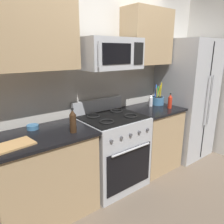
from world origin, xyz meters
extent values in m
plane|color=#6B5B4C|center=(0.00, 0.00, 0.00)|extent=(16.00, 16.00, 0.00)
cube|color=beige|center=(0.00, 1.12, 1.30)|extent=(8.00, 0.10, 2.60)
cube|color=tan|center=(-0.89, 0.72, 0.44)|extent=(0.97, 0.62, 0.88)
cube|color=black|center=(-0.89, 0.72, 0.90)|extent=(1.01, 0.66, 0.03)
cube|color=#B2B5BA|center=(0.00, 0.72, 0.46)|extent=(0.76, 0.66, 0.91)
cube|color=black|center=(0.00, 0.39, 0.36)|extent=(0.67, 0.01, 0.51)
cylinder|color=#B2B5BA|center=(0.00, 0.36, 0.62)|extent=(0.57, 0.02, 0.02)
cube|color=black|center=(0.00, 0.72, 0.92)|extent=(0.73, 0.59, 0.02)
cube|color=#B2B5BA|center=(0.00, 1.02, 1.00)|extent=(0.76, 0.06, 0.18)
torus|color=black|center=(-0.18, 0.58, 0.93)|extent=(0.17, 0.17, 0.02)
torus|color=black|center=(0.18, 0.58, 0.93)|extent=(0.17, 0.17, 0.02)
torus|color=black|center=(-0.18, 0.86, 0.93)|extent=(0.17, 0.17, 0.02)
torus|color=black|center=(0.18, 0.86, 0.93)|extent=(0.17, 0.17, 0.02)
cylinder|color=#4C4C51|center=(-0.27, 0.38, 0.79)|extent=(0.04, 0.02, 0.04)
cylinder|color=#4C4C51|center=(-0.14, 0.38, 0.79)|extent=(0.04, 0.02, 0.04)
cylinder|color=#4C4C51|center=(0.00, 0.38, 0.79)|extent=(0.04, 0.02, 0.04)
cylinder|color=#4C4C51|center=(0.14, 0.38, 0.79)|extent=(0.04, 0.02, 0.04)
cylinder|color=#4C4C51|center=(0.27, 0.38, 0.79)|extent=(0.04, 0.02, 0.04)
cube|color=tan|center=(0.75, 0.72, 0.44)|extent=(0.68, 0.62, 0.88)
cube|color=black|center=(0.75, 0.72, 0.90)|extent=(0.72, 0.66, 0.03)
cube|color=#B2B5BA|center=(1.52, 0.70, 0.94)|extent=(0.77, 0.73, 1.87)
cube|color=black|center=(1.52, 0.34, 0.94)|extent=(0.01, 0.01, 1.78)
cylinder|color=#B2B5BA|center=(1.47, 0.31, 0.98)|extent=(0.02, 0.02, 0.75)
cylinder|color=#B2B5BA|center=(1.57, 0.31, 0.98)|extent=(0.02, 0.02, 0.75)
cube|color=#B2B5BA|center=(0.00, 0.75, 1.67)|extent=(0.70, 0.40, 0.35)
cube|color=black|center=(-0.06, 0.55, 1.67)|extent=(0.39, 0.01, 0.22)
cube|color=black|center=(0.25, 0.55, 1.67)|extent=(0.14, 0.01, 0.24)
cylinder|color=#B2B5BA|center=(-0.32, 0.52, 1.67)|extent=(0.02, 0.02, 0.24)
cube|color=tan|center=(-0.90, 0.90, 1.88)|extent=(1.00, 0.34, 0.73)
cube|color=tan|center=(0.76, 0.90, 1.88)|extent=(0.71, 0.34, 0.73)
cylinder|color=teal|center=(0.97, 0.82, 0.97)|extent=(0.19, 0.19, 0.12)
cylinder|color=black|center=(0.97, 0.82, 0.98)|extent=(0.15, 0.15, 0.10)
cylinder|color=yellow|center=(1.01, 0.82, 1.09)|extent=(0.02, 0.05, 0.31)
cylinder|color=blue|center=(0.95, 0.86, 1.07)|extent=(0.08, 0.06, 0.28)
cylinder|color=olive|center=(0.94, 0.83, 1.05)|extent=(0.02, 0.05, 0.23)
cylinder|color=green|center=(0.99, 0.85, 1.05)|extent=(0.04, 0.03, 0.24)
cylinder|color=green|center=(0.96, 0.83, 1.06)|extent=(0.04, 0.04, 0.26)
cylinder|color=yellow|center=(0.97, 0.82, 1.07)|extent=(0.02, 0.08, 0.27)
cube|color=tan|center=(-1.18, 0.60, 0.92)|extent=(0.37, 0.26, 0.02)
cylinder|color=silver|center=(0.80, 0.82, 0.98)|extent=(0.05, 0.05, 0.13)
cone|color=silver|center=(0.80, 0.82, 1.06)|extent=(0.05, 0.05, 0.04)
cylinder|color=black|center=(0.80, 0.82, 1.09)|extent=(0.02, 0.02, 0.01)
cylinder|color=red|center=(0.93, 0.57, 0.99)|extent=(0.06, 0.06, 0.16)
cone|color=red|center=(0.93, 0.57, 1.09)|extent=(0.05, 0.05, 0.04)
cylinder|color=black|center=(0.93, 0.57, 1.12)|extent=(0.02, 0.02, 0.01)
cylinder|color=#382314|center=(-0.61, 0.57, 1.00)|extent=(0.07, 0.07, 0.18)
cone|color=#382314|center=(-0.61, 0.57, 1.12)|extent=(0.06, 0.06, 0.05)
cylinder|color=black|center=(-0.61, 0.57, 1.15)|extent=(0.03, 0.03, 0.01)
cylinder|color=teal|center=(-0.90, 0.92, 0.93)|extent=(0.12, 0.12, 0.04)
torus|color=teal|center=(-0.90, 0.92, 0.95)|extent=(0.12, 0.12, 0.01)
camera|label=1|loc=(-1.55, -1.26, 1.70)|focal=34.52mm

